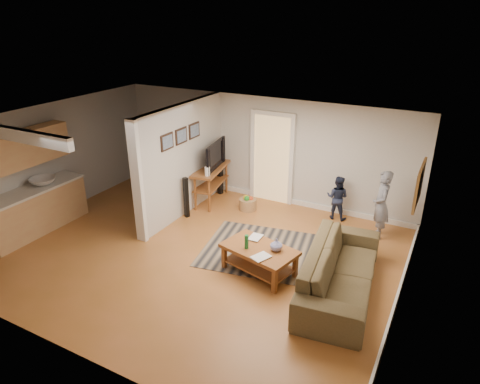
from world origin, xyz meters
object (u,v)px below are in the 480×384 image
child (376,237)px  speaker_right (220,173)px  sofa (338,290)px  tv_console (212,171)px  toy_basket (248,204)px  coffee_table (260,253)px  speaker_left (186,198)px  toddler (335,218)px

child → speaker_right: bearing=-115.4°
sofa → speaker_right: (-3.81, 2.61, 0.56)m
tv_console → toy_basket: bearing=-11.5°
coffee_table → tv_console: size_ratio=0.98×
sofa → tv_console: bearing=53.7°
speaker_right → toy_basket: size_ratio=2.74×
speaker_right → child: 4.06m
toy_basket → child: (2.95, 0.09, -0.15)m
toy_basket → child: child is taller
speaker_left → toy_basket: speaker_left is taller
speaker_left → toddler: bearing=49.0°
sofa → coffee_table: (-1.39, -0.13, 0.39)m
speaker_left → child: bearing=37.2°
sofa → tv_console: tv_console is taller
child → toddler: child is taller
tv_console → child: (3.93, 0.06, -0.79)m
toddler → sofa: bearing=107.6°
speaker_right → toy_basket: 1.25m
coffee_table → child: bearing=55.6°
tv_console → child: bearing=-9.3°
tv_console → speaker_right: bearing=87.3°
child → toy_basket: bearing=-107.5°
sofa → speaker_left: 4.00m
coffee_table → speaker_right: (-2.42, 2.75, 0.17)m
sofa → speaker_right: bearing=48.7°
speaker_right → toy_basket: speaker_right is taller
speaker_left → toddler: (3.00, 1.50, -0.47)m
speaker_left → speaker_right: size_ratio=0.84×
toy_basket → speaker_left: bearing=-137.2°
coffee_table → toddler: bearing=78.1°
speaker_left → toy_basket: 1.47m
speaker_left → toy_basket: bearing=65.2°
tv_console → toy_basket: size_ratio=3.54×
coffee_table → toddler: size_ratio=1.42×
tv_console → speaker_left: size_ratio=1.53×
sofa → toddler: 2.74m
speaker_left → tv_console: bearing=108.6°
sofa → toddler: bearing=10.3°
sofa → toy_basket: 3.46m
tv_console → child: size_ratio=1.00×
sofa → coffee_table: 1.45m
speaker_left → speaker_right: 1.50m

